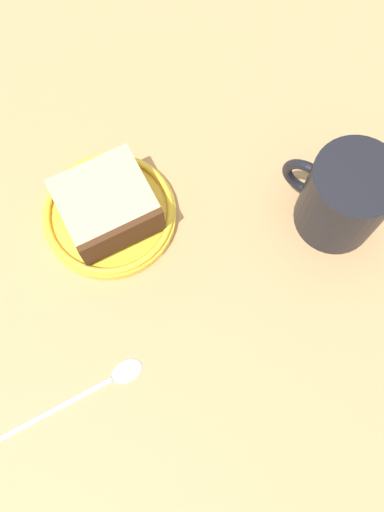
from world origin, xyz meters
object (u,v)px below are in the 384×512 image
small_plate (109,214)px  tea_mug (344,197)px  cake_slice (107,206)px  teaspoon (101,384)px

small_plate → tea_mug: bearing=-29.1°
small_plate → cake_slice: cake_slice is taller
small_plate → teaspoon: bearing=-119.5°
cake_slice → teaspoon: cake_slice is taller
small_plate → tea_mug: tea_mug is taller
small_plate → teaspoon: size_ratio=0.94×
small_plate → teaspoon: 16.36cm
small_plate → cake_slice: bearing=-92.0°
cake_slice → tea_mug: 22.01cm
small_plate → cake_slice: size_ratio=1.53×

